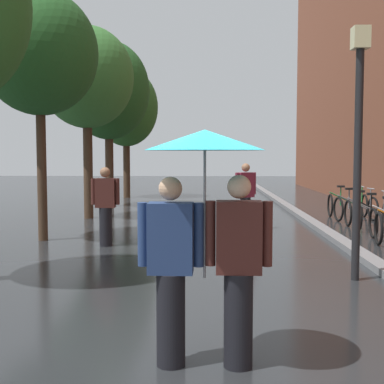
# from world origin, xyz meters

# --- Properties ---
(ground_plane) EXTENTS (80.00, 80.00, 0.00)m
(ground_plane) POSITION_xyz_m (0.00, 0.00, 0.00)
(ground_plane) COLOR #26282B
(kerb_strip) EXTENTS (0.30, 36.00, 0.12)m
(kerb_strip) POSITION_xyz_m (3.20, 10.00, 0.06)
(kerb_strip) COLOR slate
(kerb_strip) RESTS_ON ground
(street_tree_1) EXTENTS (2.53, 2.53, 5.44)m
(street_tree_1) POSITION_xyz_m (-3.27, 6.31, 4.07)
(street_tree_1) COLOR #473323
(street_tree_1) RESTS_ON ground
(street_tree_2) EXTENTS (2.75, 2.75, 5.64)m
(street_tree_2) POSITION_xyz_m (-3.17, 10.26, 4.13)
(street_tree_2) COLOR #473323
(street_tree_2) RESTS_ON ground
(street_tree_3) EXTENTS (2.97, 2.97, 5.98)m
(street_tree_3) POSITION_xyz_m (-3.22, 13.79, 4.19)
(street_tree_3) COLOR #473323
(street_tree_3) RESTS_ON ground
(street_tree_4) EXTENTS (2.77, 2.77, 5.64)m
(street_tree_4) POSITION_xyz_m (-3.17, 17.52, 3.92)
(street_tree_4) COLOR #473323
(street_tree_4) RESTS_ON ground
(parked_bicycle_5) EXTENTS (1.12, 0.76, 0.96)m
(parked_bicycle_5) POSITION_xyz_m (4.60, 7.84, 0.38)
(parked_bicycle_5) COLOR black
(parked_bicycle_5) RESTS_ON ground
(parked_bicycle_6) EXTENTS (1.09, 0.71, 0.96)m
(parked_bicycle_6) POSITION_xyz_m (4.59, 8.74, 0.38)
(parked_bicycle_6) COLOR black
(parked_bicycle_6) RESTS_ON ground
(parked_bicycle_7) EXTENTS (1.16, 0.83, 0.96)m
(parked_bicycle_7) POSITION_xyz_m (4.58, 9.77, 0.38)
(parked_bicycle_7) COLOR black
(parked_bicycle_7) RESTS_ON ground
(parked_bicycle_8) EXTENTS (1.11, 0.75, 0.96)m
(parked_bicycle_8) POSITION_xyz_m (4.61, 10.79, 0.38)
(parked_bicycle_8) COLOR black
(parked_bicycle_8) RESTS_ON ground
(couple_under_umbrella) EXTENTS (1.19, 1.07, 2.12)m
(couple_under_umbrella) POSITION_xyz_m (0.34, -0.33, 1.38)
(couple_under_umbrella) COLOR black
(couple_under_umbrella) RESTS_ON ground
(street_lamp_post) EXTENTS (0.24, 0.24, 3.77)m
(street_lamp_post) POSITION_xyz_m (2.60, 2.89, 2.23)
(street_lamp_post) COLOR black
(street_lamp_post) RESTS_ON ground
(pedestrian_walking_midground) EXTENTS (0.54, 0.37, 1.68)m
(pedestrian_walking_midground) POSITION_xyz_m (1.32, 8.04, 0.86)
(pedestrian_walking_midground) COLOR black
(pedestrian_walking_midground) RESTS_ON ground
(pedestrian_walking_far) EXTENTS (0.59, 0.26, 1.64)m
(pedestrian_walking_far) POSITION_xyz_m (-1.75, 5.65, 0.83)
(pedestrian_walking_far) COLOR black
(pedestrian_walking_far) RESTS_ON ground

